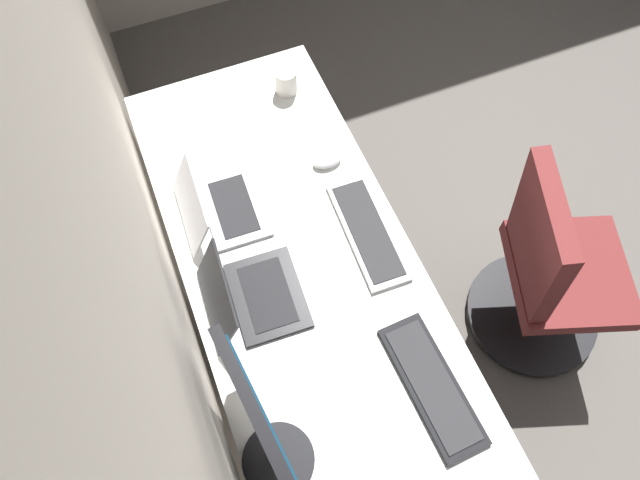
% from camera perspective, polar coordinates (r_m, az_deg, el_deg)
% --- Properties ---
extents(floor_plane, '(5.36, 5.36, 0.00)m').
position_cam_1_polar(floor_plane, '(3.12, 28.81, 1.23)').
color(floor_plane, '#59544F').
extents(wall_back, '(5.06, 0.10, 2.60)m').
position_cam_1_polar(wall_back, '(1.29, -19.62, -1.54)').
color(wall_back, beige).
rests_on(wall_back, ground).
extents(desk, '(1.90, 0.73, 0.73)m').
position_cam_1_polar(desk, '(1.88, -1.41, -4.57)').
color(desk, white).
rests_on(desk, ground).
extents(drawer_pedestal, '(0.40, 0.51, 0.69)m').
position_cam_1_polar(drawer_pedestal, '(2.16, -1.59, -8.78)').
color(drawer_pedestal, white).
rests_on(drawer_pedestal, ground).
extents(monitor_primary, '(0.55, 0.20, 0.42)m').
position_cam_1_polar(monitor_primary, '(1.44, -4.72, -19.97)').
color(monitor_primary, black).
rests_on(monitor_primary, desk).
extents(laptop_leftmost, '(0.30, 0.28, 0.18)m').
position_cam_1_polar(laptop_leftmost, '(1.92, -10.25, 3.31)').
color(laptop_leftmost, silver).
rests_on(laptop_leftmost, desk).
extents(laptop_left, '(0.30, 0.32, 0.20)m').
position_cam_1_polar(laptop_left, '(1.76, -7.22, -5.58)').
color(laptop_left, black).
rests_on(laptop_left, desk).
extents(keyboard_main, '(0.43, 0.16, 0.02)m').
position_cam_1_polar(keyboard_main, '(1.73, 11.14, -14.05)').
color(keyboard_main, black).
rests_on(keyboard_main, desk).
extents(keyboard_spare, '(0.43, 0.16, 0.02)m').
position_cam_1_polar(keyboard_spare, '(1.89, 4.79, 0.89)').
color(keyboard_spare, silver).
rests_on(keyboard_spare, desk).
extents(mouse_spare, '(0.06, 0.10, 0.03)m').
position_cam_1_polar(mouse_spare, '(2.02, 0.72, 7.95)').
color(mouse_spare, silver).
rests_on(mouse_spare, desk).
extents(coffee_mug, '(0.12, 0.08, 0.10)m').
position_cam_1_polar(coffee_mug, '(2.22, -3.44, 15.62)').
color(coffee_mug, silver).
rests_on(coffee_mug, desk).
extents(office_chair, '(0.56, 0.60, 0.97)m').
position_cam_1_polar(office_chair, '(2.29, 21.90, -3.25)').
color(office_chair, maroon).
rests_on(office_chair, ground).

